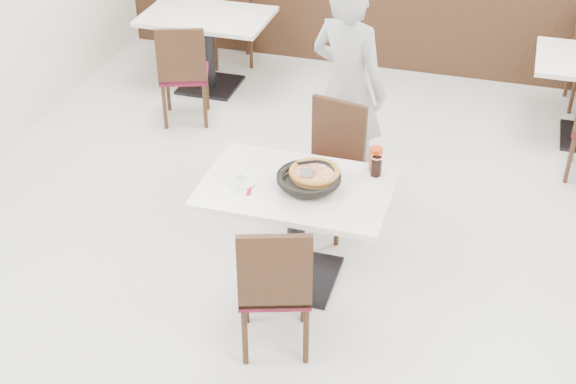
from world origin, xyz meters
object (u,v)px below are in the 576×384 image
(side_plate, at_px, (242,182))
(bg_table_left, at_px, (208,51))
(pizza_pan, at_px, (309,182))
(main_table, at_px, (296,233))
(chair_far, at_px, (326,171))
(pizza, at_px, (315,174))
(chair_near, at_px, (275,282))
(diner_person, at_px, (348,88))
(bg_chair_left_near, at_px, (184,71))
(cola_glass, at_px, (376,166))
(red_cup, at_px, (376,159))
(bg_chair_left_far, at_px, (231,19))

(side_plate, height_order, bg_table_left, side_plate)
(pizza_pan, bearing_deg, main_table, -179.14)
(chair_far, relative_size, bg_table_left, 0.79)
(chair_far, xyz_separation_m, bg_table_left, (-1.67, 1.98, -0.10))
(pizza, bearing_deg, pizza_pan, -107.27)
(main_table, distance_m, chair_near, 0.64)
(main_table, distance_m, diner_person, 1.33)
(main_table, height_order, chair_far, chair_far)
(main_table, height_order, pizza, pizza)
(diner_person, distance_m, bg_chair_left_near, 1.83)
(bg_chair_left_near, bearing_deg, bg_table_left, 74.47)
(pizza_pan, xyz_separation_m, bg_table_left, (-1.72, 2.63, -0.42))
(pizza_pan, relative_size, side_plate, 1.90)
(diner_person, bearing_deg, bg_table_left, -19.91)
(diner_person, bearing_deg, main_table, 107.49)
(chair_near, bearing_deg, bg_chair_left_near, 104.62)
(pizza_pan, bearing_deg, diner_person, 91.45)
(pizza, relative_size, cola_glass, 2.42)
(red_cup, bearing_deg, side_plate, -152.49)
(main_table, relative_size, diner_person, 0.70)
(bg_table_left, height_order, bg_chair_left_far, bg_chair_left_far)
(pizza, bearing_deg, bg_table_left, 124.12)
(main_table, xyz_separation_m, bg_chair_left_far, (-1.62, 3.25, 0.10))
(bg_chair_left_far, bearing_deg, chair_near, 88.50)
(red_cup, bearing_deg, pizza, -142.38)
(bg_table_left, bearing_deg, chair_far, -49.72)
(cola_glass, distance_m, bg_table_left, 3.19)
(chair_near, bearing_deg, cola_glass, 47.50)
(diner_person, height_order, bg_chair_left_near, diner_person)
(chair_near, xyz_separation_m, bg_table_left, (-1.68, 3.26, -0.10))
(chair_far, height_order, cola_glass, chair_far)
(chair_far, distance_m, bg_chair_left_far, 3.08)
(bg_table_left, bearing_deg, side_plate, -64.40)
(chair_far, bearing_deg, cola_glass, 149.17)
(bg_table_left, bearing_deg, red_cup, -47.93)
(chair_far, xyz_separation_m, pizza_pan, (0.04, -0.65, 0.32))
(chair_near, relative_size, bg_table_left, 0.79)
(pizza_pan, distance_m, diner_person, 1.24)
(pizza_pan, height_order, side_plate, pizza_pan)
(side_plate, bearing_deg, pizza, 18.13)
(chair_far, relative_size, pizza_pan, 2.89)
(chair_far, height_order, bg_chair_left_far, same)
(cola_glass, relative_size, bg_chair_left_near, 0.14)
(red_cup, distance_m, bg_table_left, 3.13)
(red_cup, bearing_deg, bg_chair_left_near, 141.70)
(cola_glass, relative_size, bg_table_left, 0.11)
(main_table, distance_m, chair_far, 0.66)
(cola_glass, xyz_separation_m, bg_table_left, (-2.09, 2.37, -0.44))
(main_table, relative_size, pizza_pan, 3.65)
(pizza, bearing_deg, bg_chair_left_far, 118.40)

